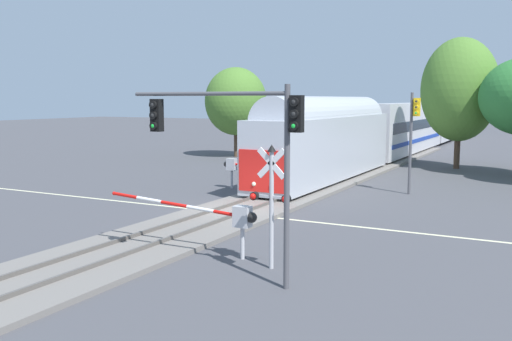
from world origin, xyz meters
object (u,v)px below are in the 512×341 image
at_px(traffic_signal_near_right, 238,133).
at_px(pine_left_background, 236,101).
at_px(commuter_train, 404,126).
at_px(elm_centre_background, 460,90).
at_px(traffic_signal_far_side, 413,127).
at_px(crossing_signal_mast, 271,194).
at_px(crossing_gate_far, 241,165).
at_px(crossing_gate_near, 224,215).

distance_m(traffic_signal_near_right, pine_left_background, 36.56).
xyz_separation_m(commuter_train, elm_centre_background, (6.34, -9.35, 3.28)).
distance_m(commuter_train, elm_centre_background, 11.76).
relative_size(traffic_signal_far_side, elm_centre_background, 0.57).
relative_size(traffic_signal_near_right, traffic_signal_far_side, 1.01).
xyz_separation_m(crossing_signal_mast, traffic_signal_near_right, (-0.29, -1.53, 1.95)).
bearing_deg(pine_left_background, crossing_gate_far, -59.36).
relative_size(traffic_signal_near_right, elm_centre_background, 0.58).
bearing_deg(traffic_signal_near_right, elm_centre_background, 87.64).
bearing_deg(commuter_train, crossing_gate_near, -85.18).
bearing_deg(traffic_signal_far_side, elm_centre_background, 88.62).
relative_size(crossing_signal_mast, traffic_signal_far_side, 0.69).
bearing_deg(pine_left_background, elm_centre_background, -0.08).
xyz_separation_m(crossing_signal_mast, elm_centre_background, (1.02, 30.11, 3.61)).
bearing_deg(crossing_gate_far, elm_centre_background, 59.56).
bearing_deg(elm_centre_background, commuter_train, 124.13).
height_order(traffic_signal_near_right, pine_left_background, pine_left_background).
relative_size(crossing_gate_near, traffic_signal_far_side, 1.08).
bearing_deg(traffic_signal_near_right, traffic_signal_far_side, 86.88).
height_order(commuter_train, elm_centre_background, elm_centre_background).
bearing_deg(crossing_gate_far, crossing_signal_mast, -57.24).
relative_size(crossing_gate_far, pine_left_background, 0.69).
bearing_deg(commuter_train, pine_left_background, -144.81).
xyz_separation_m(crossing_gate_near, elm_centre_background, (3.05, 29.56, 4.58)).
relative_size(commuter_train, pine_left_background, 7.72).
distance_m(traffic_signal_far_side, elm_centre_background, 13.92).
relative_size(crossing_signal_mast, pine_left_background, 0.48).
height_order(crossing_gate_far, traffic_signal_far_side, traffic_signal_far_side).
distance_m(pine_left_background, elm_centre_background, 19.58).
bearing_deg(traffic_signal_far_side, traffic_signal_near_right, -93.12).
distance_m(crossing_gate_near, traffic_signal_near_right, 3.98).
xyz_separation_m(crossing_gate_near, traffic_signal_far_side, (2.72, 15.83, 2.36)).
bearing_deg(crossing_gate_far, crossing_gate_near, -62.82).
relative_size(crossing_gate_far, elm_centre_background, 0.57).
bearing_deg(commuter_train, traffic_signal_near_right, -83.00).
relative_size(crossing_gate_far, traffic_signal_far_side, 1.00).
height_order(crossing_gate_near, traffic_signal_near_right, traffic_signal_near_right).
distance_m(crossing_gate_far, pine_left_background, 19.63).
xyz_separation_m(commuter_train, traffic_signal_far_side, (6.01, -23.09, 1.06)).
bearing_deg(traffic_signal_far_side, crossing_gate_far, -163.28).
distance_m(traffic_signal_near_right, traffic_signal_far_side, 17.94).
xyz_separation_m(commuter_train, pine_left_background, (-13.22, -9.32, 2.36)).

